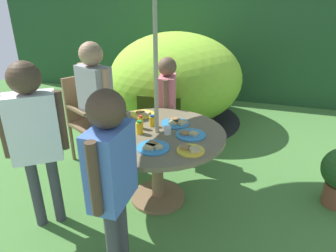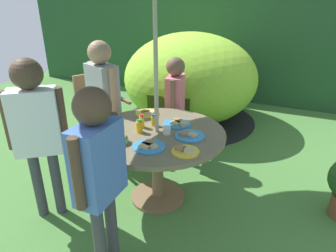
# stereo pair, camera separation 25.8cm
# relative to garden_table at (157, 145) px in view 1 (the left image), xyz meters

# --- Properties ---
(ground_plane) EXTENTS (10.00, 10.00, 0.02)m
(ground_plane) POSITION_rel_garden_table_xyz_m (0.00, 0.00, -0.58)
(ground_plane) COLOR #477A38
(hedge_backdrop) EXTENTS (9.00, 0.70, 1.88)m
(hedge_backdrop) POSITION_rel_garden_table_xyz_m (0.00, 3.57, 0.37)
(hedge_backdrop) COLOR #234C28
(hedge_backdrop) RESTS_ON ground_plane
(garden_table) EXTENTS (1.21, 1.21, 0.70)m
(garden_table) POSITION_rel_garden_table_xyz_m (0.00, 0.00, 0.00)
(garden_table) COLOR brown
(garden_table) RESTS_ON ground_plane
(wooden_chair) EXTENTS (0.61, 0.64, 0.99)m
(wooden_chair) POSITION_rel_garden_table_xyz_m (-1.00, 0.55, -0.01)
(wooden_chair) COLOR brown
(wooden_chair) RESTS_ON ground_plane
(dome_tent) EXTENTS (2.17, 2.17, 1.34)m
(dome_tent) POSITION_rel_garden_table_xyz_m (-0.42, 2.02, 0.09)
(dome_tent) COLOR #8CC633
(dome_tent) RESTS_ON ground_plane
(child_in_pink_shirt) EXTENTS (0.23, 0.40, 1.20)m
(child_in_pink_shirt) POSITION_rel_garden_table_xyz_m (-0.17, 0.81, 0.20)
(child_in_pink_shirt) COLOR #3F3F47
(child_in_pink_shirt) RESTS_ON ground_plane
(child_in_grey_shirt) EXTENTS (0.44, 0.33, 1.40)m
(child_in_grey_shirt) POSITION_rel_garden_table_xyz_m (-0.80, 0.35, 0.32)
(child_in_grey_shirt) COLOR #3F3F47
(child_in_grey_shirt) RESTS_ON ground_plane
(child_in_white_shirt) EXTENTS (0.41, 0.38, 1.39)m
(child_in_white_shirt) POSITION_rel_garden_table_xyz_m (-0.77, -0.59, 0.32)
(child_in_white_shirt) COLOR #3F3F47
(child_in_white_shirt) RESTS_ON ground_plane
(child_in_blue_shirt) EXTENTS (0.23, 0.45, 1.33)m
(child_in_blue_shirt) POSITION_rel_garden_table_xyz_m (0.01, -0.85, 0.28)
(child_in_blue_shirt) COLOR #3F3F47
(child_in_blue_shirt) RESTS_ON ground_plane
(snack_bowl) EXTENTS (0.14, 0.14, 0.08)m
(snack_bowl) POSITION_rel_garden_table_xyz_m (-0.18, -0.32, 0.17)
(snack_bowl) COLOR #66B259
(snack_bowl) RESTS_ON garden_table
(plate_far_left) EXTENTS (0.26, 0.26, 0.03)m
(plate_far_left) POSITION_rel_garden_table_xyz_m (0.30, 0.02, 0.14)
(plate_far_left) COLOR #338CD8
(plate_far_left) RESTS_ON garden_table
(plate_near_left) EXTENTS (0.26, 0.26, 0.03)m
(plate_near_left) POSITION_rel_garden_table_xyz_m (0.11, 0.22, 0.14)
(plate_near_left) COLOR #338CD8
(plate_near_left) RESTS_ON garden_table
(plate_front_edge) EXTENTS (0.26, 0.26, 0.03)m
(plate_front_edge) POSITION_rel_garden_table_xyz_m (0.07, -0.30, 0.14)
(plate_front_edge) COLOR #338CD8
(plate_front_edge) RESTS_ON garden_table
(plate_center_back) EXTENTS (0.24, 0.24, 0.03)m
(plate_center_back) POSITION_rel_garden_table_xyz_m (-0.27, 0.35, 0.14)
(plate_center_back) COLOR yellow
(plate_center_back) RESTS_ON garden_table
(plate_mid_right) EXTENTS (0.21, 0.21, 0.03)m
(plate_mid_right) POSITION_rel_garden_table_xyz_m (0.37, -0.26, 0.14)
(plate_mid_right) COLOR yellow
(plate_mid_right) RESTS_ON garden_table
(juice_bottle_near_right) EXTENTS (0.05, 0.05, 0.12)m
(juice_bottle_near_right) POSITION_rel_garden_table_xyz_m (-0.16, 0.03, 0.19)
(juice_bottle_near_right) COLOR yellow
(juice_bottle_near_right) RESTS_ON garden_table
(juice_bottle_far_right) EXTENTS (0.06, 0.06, 0.12)m
(juice_bottle_far_right) POSITION_rel_garden_table_xyz_m (-0.13, -0.08, 0.19)
(juice_bottle_far_right) COLOR yellow
(juice_bottle_far_right) RESTS_ON garden_table
(juice_bottle_center_front) EXTENTS (0.05, 0.05, 0.11)m
(juice_bottle_center_front) POSITION_rel_garden_table_xyz_m (-0.09, 0.11, 0.18)
(juice_bottle_center_front) COLOR yellow
(juice_bottle_center_front) RESTS_ON garden_table
(juice_bottle_mid_left) EXTENTS (0.05, 0.05, 0.11)m
(juice_bottle_mid_left) POSITION_rel_garden_table_xyz_m (-0.13, -0.51, 0.18)
(juice_bottle_mid_left) COLOR yellow
(juice_bottle_mid_left) RESTS_ON garden_table
(cup_near) EXTENTS (0.06, 0.06, 0.07)m
(cup_near) POSITION_rel_garden_table_xyz_m (0.10, -0.01, 0.17)
(cup_near) COLOR white
(cup_near) RESTS_ON garden_table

